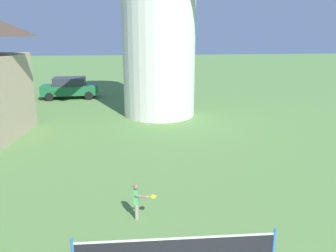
{
  "coord_description": "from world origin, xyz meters",
  "views": [
    {
      "loc": [
        -1.24,
        -4.52,
        5.48
      ],
      "look_at": [
        -0.5,
        4.19,
        2.95
      ],
      "focal_mm": 38.02,
      "sensor_mm": 36.0,
      "label": 1
    }
  ],
  "objects_px": {
    "tennis_net": "(176,250)",
    "parked_car_red": "(3,87)",
    "player_far": "(137,199)",
    "parked_car_green": "(70,87)"
  },
  "relations": [
    {
      "from": "player_far",
      "to": "parked_car_red",
      "type": "distance_m",
      "value": 21.08
    },
    {
      "from": "player_far",
      "to": "tennis_net",
      "type": "bearing_deg",
      "value": -71.91
    },
    {
      "from": "player_far",
      "to": "parked_car_green",
      "type": "distance_m",
      "value": 18.49
    },
    {
      "from": "tennis_net",
      "to": "player_far",
      "type": "relative_size",
      "value": 4.21
    },
    {
      "from": "player_far",
      "to": "parked_car_red",
      "type": "relative_size",
      "value": 0.26
    },
    {
      "from": "parked_car_red",
      "to": "player_far",
      "type": "bearing_deg",
      "value": -61.25
    },
    {
      "from": "tennis_net",
      "to": "parked_car_red",
      "type": "bearing_deg",
      "value": 117.55
    },
    {
      "from": "player_far",
      "to": "parked_car_green",
      "type": "relative_size",
      "value": 0.25
    },
    {
      "from": "player_far",
      "to": "parked_car_red",
      "type": "height_order",
      "value": "parked_car_red"
    },
    {
      "from": "tennis_net",
      "to": "parked_car_red",
      "type": "relative_size",
      "value": 1.09
    }
  ]
}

